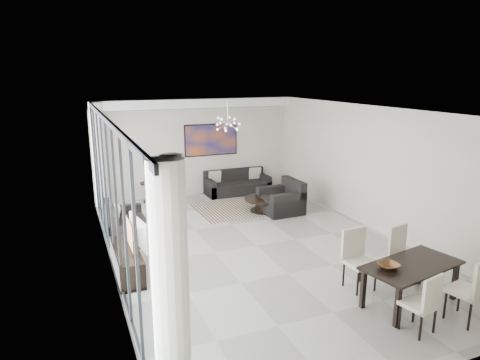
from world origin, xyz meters
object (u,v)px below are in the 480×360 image
coffee_table (264,204)px  tv_console (127,261)px  sofa_main (237,185)px  television (134,233)px  dining_table (412,269)px

coffee_table → tv_console: 4.61m
sofa_main → tv_console: 5.89m
television → dining_table: (3.89, -2.81, -0.17)m
tv_console → sofa_main: bearing=47.9°
coffee_table → television: bearing=-147.6°
tv_console → television: 0.54m
coffee_table → tv_console: size_ratio=0.67×
sofa_main → tv_console: sofa_main is taller
coffee_table → sofa_main: bearing=89.6°
tv_console → television: (0.16, 0.02, 0.52)m
coffee_table → dining_table: size_ratio=0.59×
coffee_table → tv_console: (-3.93, -2.41, 0.04)m
tv_console → television: size_ratio=1.62×
coffee_table → sofa_main: sofa_main is taller
tv_console → dining_table: dining_table is taller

